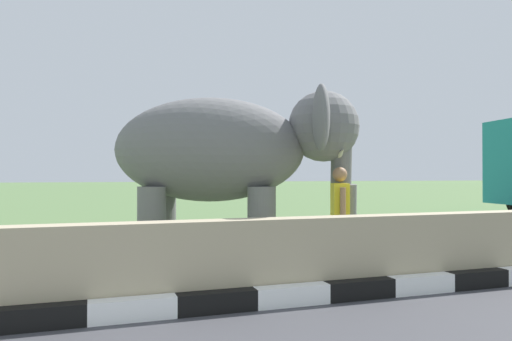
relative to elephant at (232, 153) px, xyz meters
The scene contains 3 objects.
barrier_parapet 2.63m from the elephant, 109.77° to the right, with size 28.00×0.36×1.00m, color tan.
elephant is the anchor object (origin of this frame).
person_handler 2.00m from the elephant, 28.20° to the right, with size 0.36×0.63×1.66m.
Camera 1 is at (0.60, -1.45, 1.53)m, focal length 33.69 mm.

